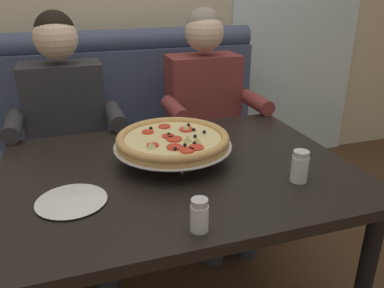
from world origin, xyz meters
The scene contains 9 objects.
booth_bench centered at (0.00, 0.95, 0.40)m, with size 1.70×0.78×1.13m.
dining_table centered at (0.00, 0.00, 0.67)m, with size 1.28×0.96×0.75m.
diner_left centered at (-0.38, 0.68, 0.71)m, with size 0.54×0.64×1.27m.
diner_right centered at (0.38, 0.68, 0.71)m, with size 0.54×0.64×1.27m.
pizza centered at (0.00, 0.07, 0.83)m, with size 0.45×0.45×0.12m.
shaker_oregano centered at (0.37, -0.23, 0.80)m, with size 0.06×0.06×0.11m.
shaker_pepper_flakes centered at (-0.06, -0.40, 0.79)m, with size 0.05×0.05×0.10m.
plate_near_left centered at (-0.39, -0.13, 0.76)m, with size 0.22×0.22×0.02m.
patio_chair centered at (1.45, 2.09, 0.52)m, with size 0.43×0.43×0.86m.
Camera 1 is at (-0.36, -1.25, 1.39)m, focal length 36.25 mm.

